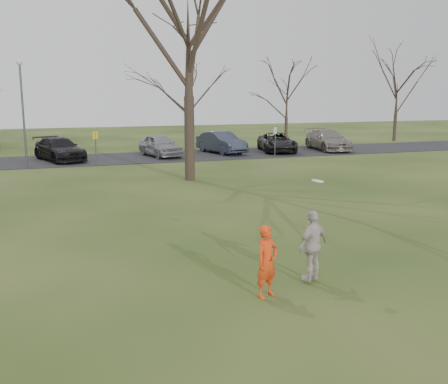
% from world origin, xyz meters
% --- Properties ---
extents(ground, '(120.00, 120.00, 0.00)m').
position_xyz_m(ground, '(0.00, 0.00, 0.00)').
color(ground, '#1E380F').
rests_on(ground, ground).
extents(parking_strip, '(62.00, 6.50, 0.04)m').
position_xyz_m(parking_strip, '(0.00, 25.00, 0.02)').
color(parking_strip, black).
rests_on(parking_strip, ground).
extents(player_defender, '(0.68, 0.58, 1.58)m').
position_xyz_m(player_defender, '(-0.50, -0.23, 0.79)').
color(player_defender, '#EA3F13').
rests_on(player_defender, ground).
extents(car_3, '(3.65, 5.49, 1.48)m').
position_xyz_m(car_3, '(-4.05, 25.04, 0.78)').
color(car_3, black).
rests_on(car_3, parking_strip).
extents(car_4, '(2.65, 4.72, 1.52)m').
position_xyz_m(car_4, '(2.64, 25.13, 0.80)').
color(car_4, gray).
rests_on(car_4, parking_strip).
extents(car_5, '(2.77, 5.02, 1.57)m').
position_xyz_m(car_5, '(7.33, 25.60, 0.82)').
color(car_5, '#2F3346').
rests_on(car_5, parking_strip).
extents(car_6, '(3.48, 5.49, 1.41)m').
position_xyz_m(car_6, '(11.59, 25.06, 0.75)').
color(car_6, black).
rests_on(car_6, parking_strip).
extents(car_7, '(2.81, 5.59, 1.56)m').
position_xyz_m(car_7, '(15.83, 24.86, 0.82)').
color(car_7, gray).
rests_on(car_7, parking_strip).
extents(catching_play, '(1.05, 0.75, 2.36)m').
position_xyz_m(catching_play, '(0.83, 0.20, 0.90)').
color(catching_play, beige).
rests_on(catching_play, ground).
extents(lamp_post, '(0.34, 0.34, 6.27)m').
position_xyz_m(lamp_post, '(-6.00, 22.50, 3.97)').
color(lamp_post, '#47474C').
rests_on(lamp_post, ground).
extents(sign_yellow, '(0.35, 0.35, 2.08)m').
position_xyz_m(sign_yellow, '(-2.00, 22.00, 1.45)').
color(sign_yellow, '#47474C').
rests_on(sign_yellow, ground).
extents(sign_white, '(0.35, 0.35, 2.08)m').
position_xyz_m(sign_white, '(10.00, 22.00, 1.45)').
color(sign_white, '#47474C').
rests_on(sign_white, ground).
extents(big_tree, '(9.00, 9.00, 14.00)m').
position_xyz_m(big_tree, '(2.00, 15.00, 7.00)').
color(big_tree, '#352821').
rests_on(big_tree, ground).
extents(small_tree_row, '(55.00, 5.90, 8.50)m').
position_xyz_m(small_tree_row, '(4.38, 30.06, 3.89)').
color(small_tree_row, '#352821').
rests_on(small_tree_row, ground).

